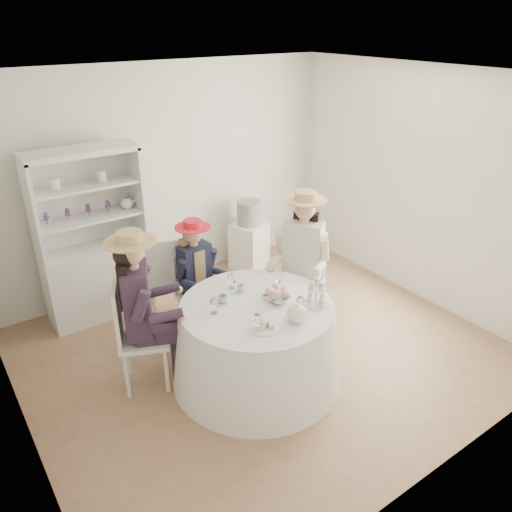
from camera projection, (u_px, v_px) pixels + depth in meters
ground at (262, 350)px, 5.20m from camera, size 4.50×4.50×0.00m
ceiling at (263, 77)px, 4.02m from camera, size 4.50×4.50×0.00m
wall_back at (166, 178)px, 6.08m from camera, size 4.50×0.00×4.50m
wall_front at (448, 332)px, 3.14m from camera, size 4.50×0.00×4.50m
wall_right at (420, 187)px, 5.78m from camera, size 0.00×4.50×4.50m
tea_table at (257, 342)px, 4.65m from camera, size 1.60×1.60×0.80m
hutch at (96, 260)px, 5.56m from camera, size 1.28×0.79×1.94m
side_table at (249, 246)px, 6.77m from camera, size 0.53×0.53×0.64m
hatbox at (249, 213)px, 6.56m from camera, size 0.38×0.38×0.32m
guest_left at (140, 303)px, 4.38m from camera, size 0.65×0.59×1.55m
guest_mid at (196, 270)px, 5.23m from camera, size 0.48×0.49×1.29m
guest_right at (302, 254)px, 5.25m from camera, size 0.67×0.63×1.56m
spare_chair at (167, 278)px, 5.43m from camera, size 0.56×0.56×1.06m
teacup_a at (223, 300)px, 4.48m from camera, size 0.12×0.12×0.07m
teacup_b at (240, 289)px, 4.67m from camera, size 0.09×0.09×0.07m
teacup_c at (275, 290)px, 4.65m from camera, size 0.10×0.10×0.07m
flower_bowl at (279, 300)px, 4.51m from camera, size 0.24×0.24×0.05m
flower_arrangement at (276, 292)px, 4.51m from camera, size 0.18×0.17×0.06m
table_teapot at (297, 313)px, 4.20m from camera, size 0.24×0.17×0.18m
sandwich_plate at (265, 326)px, 4.14m from camera, size 0.28×0.28×0.06m
cupcake_stand at (316, 296)px, 4.46m from camera, size 0.24×0.24×0.22m
stemware_set at (257, 298)px, 4.44m from camera, size 0.83×0.80×0.15m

